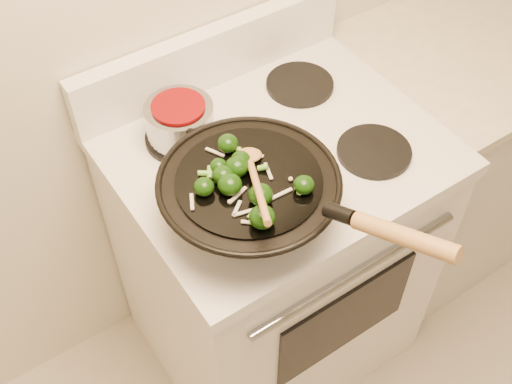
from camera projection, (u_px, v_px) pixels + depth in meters
stove at (273, 253)px, 1.90m from camera, size 0.78×0.67×1.08m
counter_unit at (447, 150)px, 2.20m from camera, size 0.80×0.62×0.91m
wok at (251, 196)px, 1.35m from camera, size 0.39×0.63×0.26m
stirfry at (243, 180)px, 1.29m from camera, size 0.24×0.26×0.05m
wooden_spoon at (253, 173)px, 1.29m from camera, size 0.14×0.25×0.08m
saucepan at (180, 121)px, 1.53m from camera, size 0.17×0.26×0.10m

